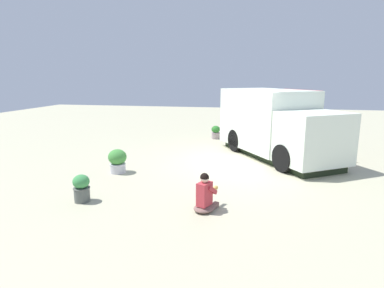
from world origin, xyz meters
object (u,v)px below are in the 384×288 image
planter_flowering_side (216,132)px  food_truck (276,126)px  planter_flowering_near (118,160)px  planter_flowering_far (82,188)px  person_customer (205,197)px

planter_flowering_side → food_truck: bearing=-49.2°
planter_flowering_near → food_truck: bearing=32.5°
planter_flowering_far → planter_flowering_side: 8.61m
planter_flowering_far → planter_flowering_side: bearing=75.8°
planter_flowering_near → planter_flowering_far: planter_flowering_near is taller
person_customer → planter_flowering_near: bearing=143.5°
food_truck → planter_flowering_near: 5.75m
food_truck → planter_flowering_side: (-2.55, 2.95, -0.83)m
food_truck → planter_flowering_side: size_ratio=8.71×
planter_flowering_near → planter_flowering_side: size_ratio=1.17×
person_customer → planter_flowering_side: (-0.82, 8.29, 0.00)m
planter_flowering_near → planter_flowering_side: bearing=69.4°
food_truck → planter_flowering_far: 7.18m
person_customer → planter_flowering_side: 8.33m
person_customer → food_truck: bearing=72.0°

